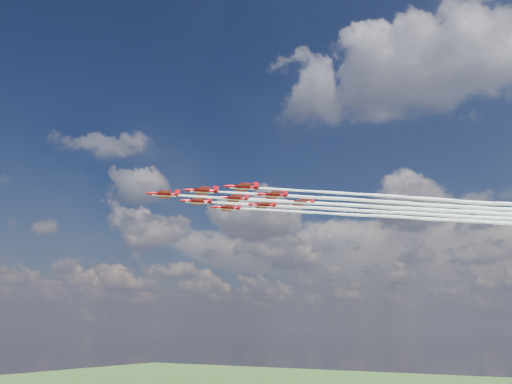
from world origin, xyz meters
TOP-DOWN VIEW (x-y plane):
  - jet_lead at (30.14, 28.51)m, footprint 104.49×99.23m
  - jet_row2_port at (42.42, 31.21)m, footprint 104.49×99.23m
  - jet_row2_starb at (33.48, 40.64)m, footprint 104.49×99.23m
  - jet_row3_port at (54.71, 33.91)m, footprint 104.49×99.23m
  - jet_row3_centre at (45.77, 43.34)m, footprint 104.49×99.23m
  - jet_row3_starb at (36.82, 52.77)m, footprint 104.49×99.23m
  - jet_row4_port at (58.05, 46.04)m, footprint 104.49×99.23m
  - jet_row4_starb at (49.11, 55.47)m, footprint 104.49×99.23m
  - jet_tail at (61.40, 58.17)m, footprint 104.49×99.23m

SIDE VIEW (x-z plane):
  - jet_lead at x=30.14m, z-range 72.11..74.74m
  - jet_row2_port at x=42.42m, z-range 72.11..74.74m
  - jet_row2_starb at x=33.48m, z-range 72.11..74.74m
  - jet_row3_port at x=54.71m, z-range 72.11..74.74m
  - jet_row3_centre at x=45.77m, z-range 72.11..74.74m
  - jet_row3_starb at x=36.82m, z-range 72.11..74.74m
  - jet_row4_port at x=58.05m, z-range 72.11..74.74m
  - jet_row4_starb at x=49.11m, z-range 72.11..74.74m
  - jet_tail at x=61.40m, z-range 72.11..74.74m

